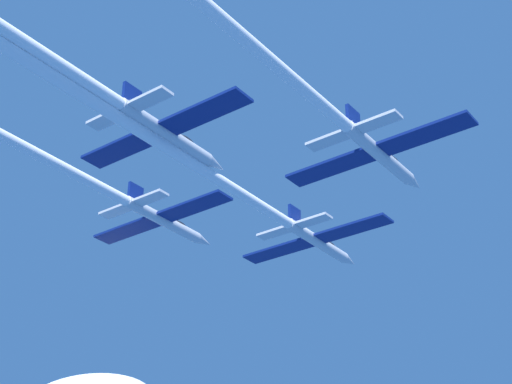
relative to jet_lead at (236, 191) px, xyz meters
name	(u,v)px	position (x,y,z in m)	size (l,w,h in m)	color
jet_lead	(236,191)	(0.00, 0.00, 0.00)	(15.46, 45.67, 2.56)	silver
jet_left_wing	(44,158)	(-10.24, -11.79, 1.19)	(15.46, 49.20, 2.56)	silver
jet_right_wing	(308,93)	(12.32, -7.89, 0.06)	(15.46, 39.85, 2.56)	silver
jet_slot	(20,39)	(0.50, -22.62, 0.76)	(15.46, 48.17, 2.56)	silver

